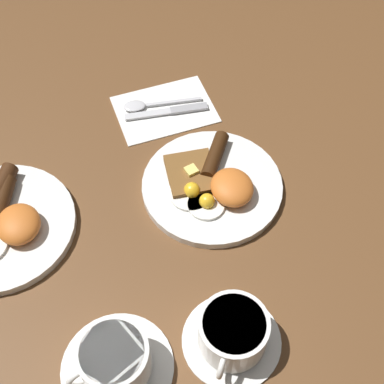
# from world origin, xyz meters

# --- Properties ---
(ground_plane) EXTENTS (3.00, 3.00, 0.00)m
(ground_plane) POSITION_xyz_m (0.00, 0.00, 0.00)
(ground_plane) COLOR brown
(breakfast_plate_near) EXTENTS (0.25, 0.25, 0.05)m
(breakfast_plate_near) POSITION_xyz_m (-0.00, 0.00, 0.01)
(breakfast_plate_near) COLOR white
(breakfast_plate_near) RESTS_ON ground_plane
(breakfast_plate_far) EXTENTS (0.25, 0.25, 0.05)m
(breakfast_plate_far) POSITION_xyz_m (0.04, 0.36, 0.01)
(breakfast_plate_far) COLOR white
(breakfast_plate_far) RESTS_ON ground_plane
(teacup_near) EXTENTS (0.15, 0.15, 0.07)m
(teacup_near) POSITION_xyz_m (-0.27, 0.07, 0.03)
(teacup_near) COLOR white
(teacup_near) RESTS_ON ground_plane
(teacup_far) EXTENTS (0.16, 0.16, 0.07)m
(teacup_far) POSITION_xyz_m (-0.25, 0.24, 0.03)
(teacup_far) COLOR white
(teacup_far) RESTS_ON ground_plane
(napkin) EXTENTS (0.14, 0.19, 0.01)m
(napkin) POSITION_xyz_m (0.21, 0.02, 0.00)
(napkin) COLOR white
(napkin) RESTS_ON ground_plane
(knife) EXTENTS (0.04, 0.16, 0.01)m
(knife) POSITION_xyz_m (0.20, 0.01, 0.01)
(knife) COLOR silver
(knife) RESTS_ON napkin
(spoon) EXTENTS (0.04, 0.16, 0.01)m
(spoon) POSITION_xyz_m (0.23, 0.06, 0.01)
(spoon) COLOR silver
(spoon) RESTS_ON napkin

